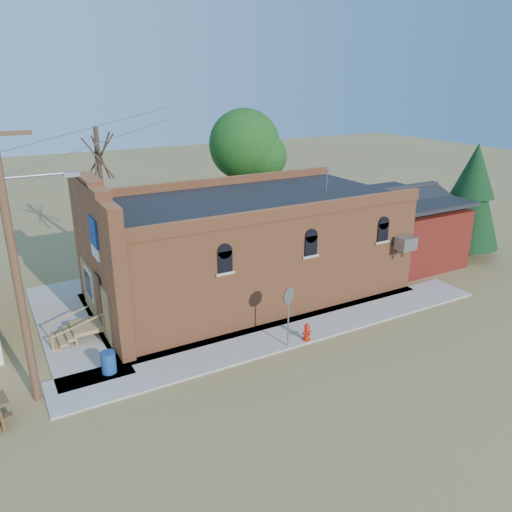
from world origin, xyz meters
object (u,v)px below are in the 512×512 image
fire_hydrant (307,332)px  trash_barrel (109,362)px  stop_sign (289,301)px  brick_bar (243,247)px  utility_pole (16,261)px

fire_hydrant → trash_barrel: (-7.35, 1.50, 0.05)m
fire_hydrant → trash_barrel: bearing=146.8°
stop_sign → brick_bar: bearing=80.3°
stop_sign → trash_barrel: (-6.46, 1.50, -1.49)m
brick_bar → trash_barrel: 8.65m
utility_pole → stop_sign: size_ratio=3.66×
brick_bar → stop_sign: brick_bar is taller
fire_hydrant → stop_sign: stop_sign is taller
brick_bar → stop_sign: 5.59m
brick_bar → fire_hydrant: bearing=-91.0°
trash_barrel → utility_pole: bearing=-172.7°
trash_barrel → fire_hydrant: bearing=-11.6°
brick_bar → trash_barrel: brick_bar is taller
fire_hydrant → stop_sign: bearing=158.1°
utility_pole → fire_hydrant: size_ratio=12.81×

